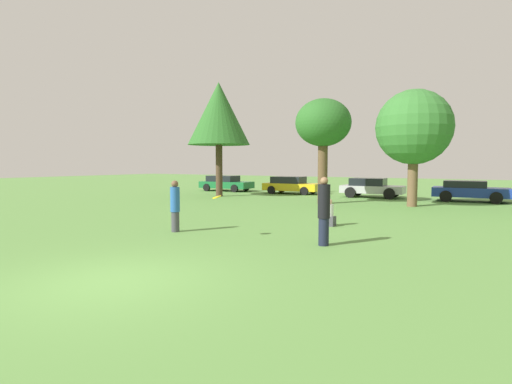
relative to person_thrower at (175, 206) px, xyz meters
name	(u,v)px	position (x,y,z in m)	size (l,w,h in m)	color
ground_plane	(112,281)	(2.87, -4.92, -0.88)	(120.00, 120.00, 0.00)	#5B8E42
person_thrower	(175,206)	(0.00, 0.00, 0.00)	(0.31, 0.31, 1.72)	#3F3F47
person_catcher	(324,211)	(5.08, 0.43, 0.09)	(0.34, 0.34, 1.91)	#191E33
frisbee	(217,197)	(1.90, -0.23, 0.38)	(0.28, 0.27, 0.13)	yellow
bystander_sitting	(329,215)	(3.92, 3.87, -0.47)	(0.43, 0.36, 1.00)	#3F3F47
tree_0	(219,114)	(-7.43, 12.54, 4.77)	(4.26, 4.26, 7.82)	#473323
tree_1	(323,125)	(0.63, 11.41, 3.57)	(3.11, 3.11, 5.89)	brown
tree_2	(414,128)	(5.25, 12.51, 3.27)	(3.92, 3.92, 6.14)	brown
parked_car_green	(225,183)	(-10.24, 17.21, -0.22)	(4.41, 2.18, 1.27)	#196633
parked_car_yellow	(291,185)	(-4.24, 17.32, -0.21)	(4.32, 2.16, 1.29)	gold
parked_car_silver	(371,187)	(1.83, 17.10, -0.19)	(4.12, 2.26, 1.29)	#B2B2B7
parked_car_blue	(469,190)	(7.66, 17.18, -0.21)	(4.25, 2.15, 1.25)	#1E389E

